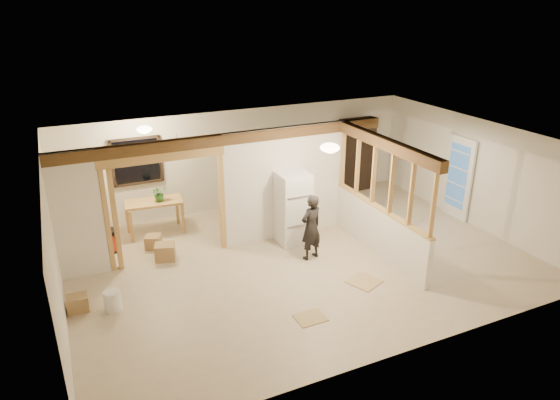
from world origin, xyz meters
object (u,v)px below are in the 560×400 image
bookshelf (356,155)px  refrigerator (293,208)px  shop_vac (109,241)px  work_table (155,217)px  woman (311,227)px

bookshelf → refrigerator: bearing=-144.0°
refrigerator → shop_vac: (-3.74, 1.18, -0.54)m
refrigerator → work_table: refrigerator is taller
woman → bookshelf: bearing=-149.9°
refrigerator → work_table: (-2.65, 1.70, -0.40)m
refrigerator → work_table: 3.17m
refrigerator → shop_vac: 3.96m
woman → bookshelf: (3.01, 3.03, 0.31)m
work_table → shop_vac: 1.22m
refrigerator → woman: refrigerator is taller
woman → work_table: 3.68m
refrigerator → bookshelf: (3.01, 2.19, 0.21)m
bookshelf → woman: bearing=-134.8°
shop_vac → bookshelf: bearing=8.5°
woman → work_table: size_ratio=1.11×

